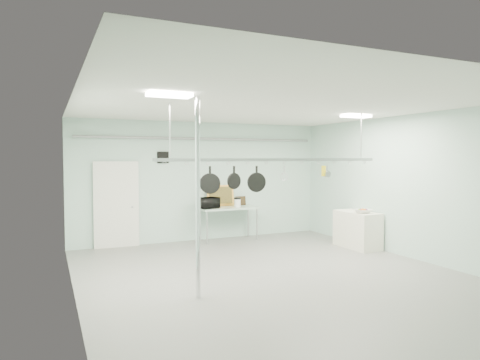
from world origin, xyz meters
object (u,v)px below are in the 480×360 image
pot_rack (275,158)px  skillet_right (257,179)px  fruit_bowl (363,211)px  skillet_mid (234,177)px  skillet_left (210,180)px  chrome_pole (198,198)px  prep_table (229,210)px  microwave (209,203)px  side_cabinet (357,230)px  coffee_canister (237,203)px

pot_rack → skillet_right: pot_rack is taller
fruit_bowl → skillet_mid: bearing=-167.8°
skillet_left → skillet_right: same height
chrome_pole → skillet_right: size_ratio=6.40×
prep_table → pot_rack: 3.61m
microwave → fruit_bowl: microwave is taller
fruit_bowl → skillet_left: 4.40m
skillet_left → skillet_right: (0.95, 0.00, -0.00)m
prep_table → microwave: 0.64m
chrome_pole → skillet_right: (1.49, 0.90, 0.24)m
side_cabinet → microwave: (-3.15, 2.14, 0.60)m
fruit_bowl → skillet_mid: size_ratio=0.94×
microwave → coffee_canister: bearing=160.3°
microwave → fruit_bowl: 3.92m
prep_table → microwave: microwave is taller
microwave → skillet_left: size_ratio=1.05×
microwave → coffee_canister: (0.81, -0.05, -0.04)m
microwave → skillet_right: size_ratio=1.04×
side_cabinet → skillet_right: (-3.36, -1.10, 1.39)m
side_cabinet → skillet_right: size_ratio=2.40×
chrome_pole → prep_table: chrome_pole is taller
skillet_mid → skillet_right: same height
fruit_bowl → skillet_right: (-3.28, -0.81, 0.89)m
skillet_left → side_cabinet: bearing=33.5°
pot_rack → microwave: bearing=93.5°
side_cabinet → skillet_right: bearing=-161.9°
side_cabinet → coffee_canister: (-2.34, 2.10, 0.56)m
skillet_left → skillet_mid: bearing=19.1°
fruit_bowl → skillet_left: bearing=-169.2°
side_cabinet → microwave: microwave is taller
side_cabinet → coffee_canister: bearing=138.1°
pot_rack → coffee_canister: 3.47m
skillet_left → microwave: bearing=89.4°
skillet_left → skillet_mid: 0.48m
prep_table → coffee_canister: bearing=-26.0°
prep_table → fruit_bowl: size_ratio=4.06×
coffee_canister → skillet_left: size_ratio=0.44×
chrome_pole → prep_table: size_ratio=2.00×
pot_rack → microwave: 3.46m
pot_rack → skillet_right: bearing=180.0°
prep_table → coffee_canister: size_ratio=7.34×
side_cabinet → microwave: 3.85m
fruit_bowl → skillet_right: size_ratio=0.79×
side_cabinet → prep_table: bearing=139.2°
pot_rack → skillet_right: size_ratio=9.61×
chrome_pole → side_cabinet: (4.85, 2.00, -1.15)m
prep_table → skillet_left: skillet_left is taller
chrome_pole → skillet_mid: chrome_pole is taller
fruit_bowl → skillet_left: size_ratio=0.79×
skillet_mid → skillet_left: bearing=168.0°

